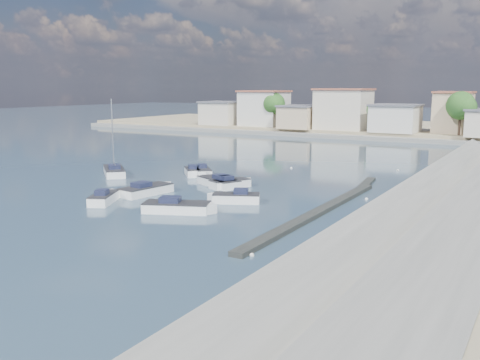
{
  "coord_description": "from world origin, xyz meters",
  "views": [
    {
      "loc": [
        22.86,
        -29.38,
        10.19
      ],
      "look_at": [
        -2.47,
        13.66,
        1.4
      ],
      "focal_mm": 40.0,
      "sensor_mm": 36.0,
      "label": 1
    }
  ],
  "objects_px": {
    "motorboat_e": "(148,190)",
    "sailboat": "(114,171)",
    "motorboat_c": "(217,182)",
    "motorboat_a": "(104,198)",
    "motorboat_f": "(192,172)",
    "motorboat_h": "(180,208)",
    "motorboat_b": "(232,184)",
    "motorboat_g": "(203,172)",
    "motorboat_d": "(234,198)"
  },
  "relations": [
    {
      "from": "motorboat_a",
      "to": "motorboat_c",
      "type": "bearing_deg",
      "value": 70.23
    },
    {
      "from": "motorboat_g",
      "to": "motorboat_a",
      "type": "bearing_deg",
      "value": -87.88
    },
    {
      "from": "motorboat_b",
      "to": "motorboat_f",
      "type": "relative_size",
      "value": 1.27
    },
    {
      "from": "motorboat_b",
      "to": "motorboat_a",
      "type": "bearing_deg",
      "value": -116.93
    },
    {
      "from": "motorboat_c",
      "to": "sailboat",
      "type": "xyz_separation_m",
      "value": [
        -14.34,
        -0.06,
        0.03
      ]
    },
    {
      "from": "motorboat_e",
      "to": "sailboat",
      "type": "distance_m",
      "value": 12.99
    },
    {
      "from": "motorboat_e",
      "to": "motorboat_f",
      "type": "distance_m",
      "value": 11.57
    },
    {
      "from": "motorboat_a",
      "to": "motorboat_d",
      "type": "distance_m",
      "value": 11.48
    },
    {
      "from": "sailboat",
      "to": "motorboat_f",
      "type": "bearing_deg",
      "value": 27.89
    },
    {
      "from": "motorboat_b",
      "to": "motorboat_c",
      "type": "relative_size",
      "value": 0.77
    },
    {
      "from": "motorboat_g",
      "to": "motorboat_c",
      "type": "bearing_deg",
      "value": -42.73
    },
    {
      "from": "motorboat_f",
      "to": "motorboat_h",
      "type": "bearing_deg",
      "value": -57.39
    },
    {
      "from": "motorboat_c",
      "to": "motorboat_d",
      "type": "relative_size",
      "value": 1.3
    },
    {
      "from": "motorboat_f",
      "to": "motorboat_b",
      "type": "bearing_deg",
      "value": -27.77
    },
    {
      "from": "motorboat_c",
      "to": "motorboat_g",
      "type": "relative_size",
      "value": 1.44
    },
    {
      "from": "motorboat_d",
      "to": "sailboat",
      "type": "distance_m",
      "value": 20.92
    },
    {
      "from": "motorboat_c",
      "to": "motorboat_d",
      "type": "height_order",
      "value": "same"
    },
    {
      "from": "motorboat_a",
      "to": "motorboat_f",
      "type": "relative_size",
      "value": 1.26
    },
    {
      "from": "motorboat_d",
      "to": "motorboat_f",
      "type": "relative_size",
      "value": 1.27
    },
    {
      "from": "motorboat_d",
      "to": "sailboat",
      "type": "relative_size",
      "value": 0.51
    },
    {
      "from": "motorboat_f",
      "to": "motorboat_h",
      "type": "height_order",
      "value": "same"
    },
    {
      "from": "motorboat_a",
      "to": "motorboat_f",
      "type": "height_order",
      "value": "same"
    },
    {
      "from": "motorboat_f",
      "to": "sailboat",
      "type": "relative_size",
      "value": 0.4
    },
    {
      "from": "motorboat_e",
      "to": "motorboat_h",
      "type": "bearing_deg",
      "value": -32.16
    },
    {
      "from": "motorboat_b",
      "to": "sailboat",
      "type": "xyz_separation_m",
      "value": [
        -16.11,
        -0.08,
        0.03
      ]
    },
    {
      "from": "motorboat_c",
      "to": "motorboat_f",
      "type": "distance_m",
      "value": 7.53
    },
    {
      "from": "motorboat_a",
      "to": "motorboat_e",
      "type": "distance_m",
      "value": 4.96
    },
    {
      "from": "motorboat_b",
      "to": "motorboat_g",
      "type": "relative_size",
      "value": 1.1
    },
    {
      "from": "motorboat_b",
      "to": "motorboat_e",
      "type": "relative_size",
      "value": 0.74
    },
    {
      "from": "motorboat_h",
      "to": "motorboat_c",
      "type": "bearing_deg",
      "value": 108.43
    },
    {
      "from": "motorboat_e",
      "to": "motorboat_g",
      "type": "xyz_separation_m",
      "value": [
        -1.52,
        11.46,
        0.0
      ]
    },
    {
      "from": "motorboat_c",
      "to": "sailboat",
      "type": "distance_m",
      "value": 14.34
    },
    {
      "from": "motorboat_e",
      "to": "motorboat_h",
      "type": "relative_size",
      "value": 1.02
    },
    {
      "from": "motorboat_e",
      "to": "motorboat_h",
      "type": "distance_m",
      "value": 8.47
    },
    {
      "from": "motorboat_c",
      "to": "motorboat_g",
      "type": "bearing_deg",
      "value": 137.27
    },
    {
      "from": "motorboat_a",
      "to": "motorboat_d",
      "type": "bearing_deg",
      "value": 30.05
    },
    {
      "from": "motorboat_b",
      "to": "sailboat",
      "type": "relative_size",
      "value": 0.51
    },
    {
      "from": "motorboat_f",
      "to": "motorboat_g",
      "type": "distance_m",
      "value": 1.39
    },
    {
      "from": "motorboat_b",
      "to": "motorboat_d",
      "type": "distance_m",
      "value": 7.26
    },
    {
      "from": "motorboat_b",
      "to": "sailboat",
      "type": "distance_m",
      "value": 16.11
    },
    {
      "from": "motorboat_h",
      "to": "sailboat",
      "type": "bearing_deg",
      "value": 147.85
    },
    {
      "from": "motorboat_d",
      "to": "motorboat_g",
      "type": "height_order",
      "value": "same"
    },
    {
      "from": "motorboat_g",
      "to": "sailboat",
      "type": "distance_m",
      "value": 10.52
    },
    {
      "from": "motorboat_a",
      "to": "sailboat",
      "type": "distance_m",
      "value": 15.51
    },
    {
      "from": "motorboat_a",
      "to": "sailboat",
      "type": "relative_size",
      "value": 0.5
    },
    {
      "from": "motorboat_c",
      "to": "motorboat_h",
      "type": "height_order",
      "value": "same"
    },
    {
      "from": "sailboat",
      "to": "motorboat_a",
      "type": "bearing_deg",
      "value": -49.43
    },
    {
      "from": "motorboat_c",
      "to": "motorboat_f",
      "type": "xyz_separation_m",
      "value": [
        -6.23,
        4.24,
        -0.0
      ]
    },
    {
      "from": "motorboat_a",
      "to": "motorboat_h",
      "type": "relative_size",
      "value": 0.76
    },
    {
      "from": "motorboat_c",
      "to": "motorboat_g",
      "type": "xyz_separation_m",
      "value": [
        -4.86,
        4.49,
        0.0
      ]
    }
  ]
}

